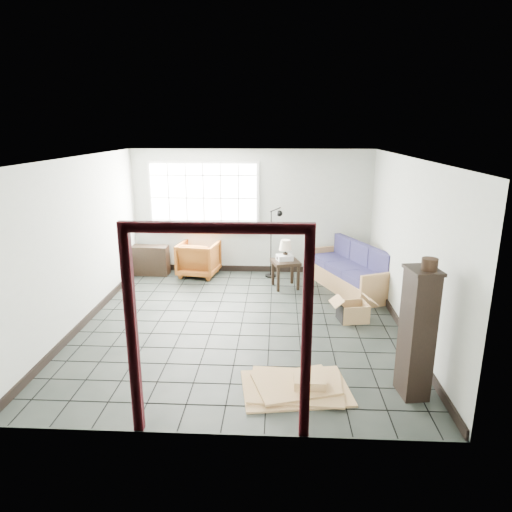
# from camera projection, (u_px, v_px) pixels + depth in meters

# --- Properties ---
(ground) EXTENTS (5.50, 5.50, 0.00)m
(ground) POSITION_uv_depth(u_px,v_px,m) (242.00, 323.00, 7.30)
(ground) COLOR black
(ground) RESTS_ON ground
(room_shell) EXTENTS (5.02, 5.52, 2.61)m
(room_shell) POSITION_uv_depth(u_px,v_px,m) (241.00, 220.00, 6.87)
(room_shell) COLOR beige
(room_shell) RESTS_ON ground
(window_panel) EXTENTS (2.32, 0.08, 1.52)m
(window_panel) POSITION_uv_depth(u_px,v_px,m) (204.00, 198.00, 9.51)
(window_panel) COLOR silver
(window_panel) RESTS_ON ground
(doorway_trim) EXTENTS (1.80, 0.08, 2.20)m
(doorway_trim) POSITION_uv_depth(u_px,v_px,m) (218.00, 307.00, 4.33)
(doorway_trim) COLOR #380C12
(doorway_trim) RESTS_ON ground
(futon_sofa) EXTENTS (1.49, 2.13, 0.89)m
(futon_sofa) POSITION_uv_depth(u_px,v_px,m) (352.00, 273.00, 8.79)
(futon_sofa) COLOR #AD774E
(futon_sofa) RESTS_ON ground
(armchair) EXTENTS (0.88, 0.84, 0.80)m
(armchair) POSITION_uv_depth(u_px,v_px,m) (199.00, 257.00, 9.55)
(armchair) COLOR #8C5414
(armchair) RESTS_ON ground
(side_table) EXTENTS (0.61, 0.61, 0.54)m
(side_table) POSITION_uv_depth(u_px,v_px,m) (285.00, 265.00, 8.81)
(side_table) COLOR black
(side_table) RESTS_ON ground
(table_lamp) EXTENTS (0.30, 0.30, 0.39)m
(table_lamp) POSITION_uv_depth(u_px,v_px,m) (285.00, 246.00, 8.78)
(table_lamp) COLOR black
(table_lamp) RESTS_ON side_table
(projector) EXTENTS (0.34, 0.30, 0.10)m
(projector) POSITION_uv_depth(u_px,v_px,m) (285.00, 258.00, 8.80)
(projector) COLOR silver
(projector) RESTS_ON side_table
(floor_lamp) EXTENTS (0.39, 0.39, 1.49)m
(floor_lamp) POSITION_uv_depth(u_px,v_px,m) (275.00, 240.00, 9.29)
(floor_lamp) COLOR black
(floor_lamp) RESTS_ON ground
(console_shelf) EXTENTS (0.81, 0.33, 0.62)m
(console_shelf) POSITION_uv_depth(u_px,v_px,m) (149.00, 260.00, 9.63)
(console_shelf) COLOR black
(console_shelf) RESTS_ON ground
(tall_shelf) EXTENTS (0.38, 0.46, 1.55)m
(tall_shelf) POSITION_uv_depth(u_px,v_px,m) (417.00, 332.00, 5.16)
(tall_shelf) COLOR black
(tall_shelf) RESTS_ON ground
(pot) EXTENTS (0.18, 0.18, 0.13)m
(pot) POSITION_uv_depth(u_px,v_px,m) (430.00, 264.00, 4.88)
(pot) COLOR black
(pot) RESTS_ON tall_shelf
(open_box) EXTENTS (0.78, 0.49, 0.41)m
(open_box) POSITION_uv_depth(u_px,v_px,m) (353.00, 312.00, 7.36)
(open_box) COLOR #A88B51
(open_box) RESTS_ON ground
(cardboard_pile) EXTENTS (1.38, 1.07, 0.18)m
(cardboard_pile) POSITION_uv_depth(u_px,v_px,m) (297.00, 386.00, 5.45)
(cardboard_pile) COLOR #A88B51
(cardboard_pile) RESTS_ON ground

